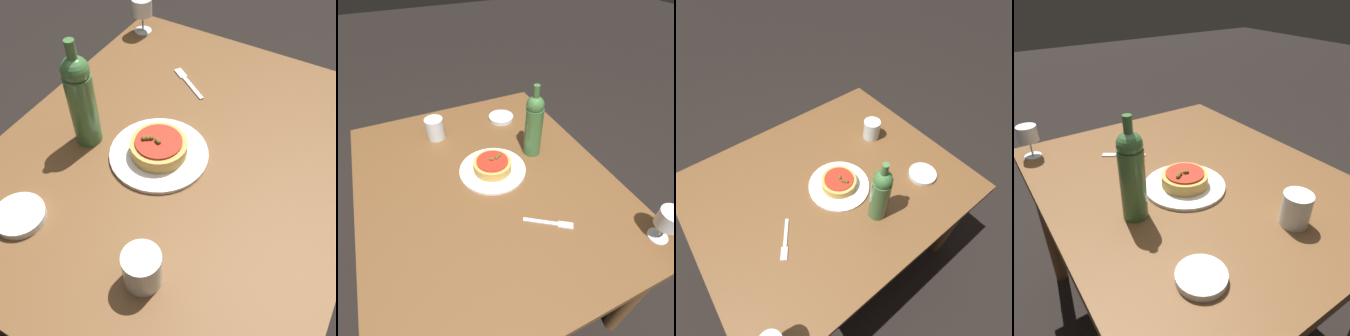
{
  "view_description": "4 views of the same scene",
  "coord_description": "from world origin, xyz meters",
  "views": [
    {
      "loc": [
        0.67,
        0.34,
        1.61
      ],
      "look_at": [
        0.08,
        0.01,
        0.79
      ],
      "focal_mm": 42.0,
      "sensor_mm": 36.0,
      "label": 1
    },
    {
      "loc": [
        -0.73,
        0.24,
        1.55
      ],
      "look_at": [
        0.0,
        -0.1,
        0.79
      ],
      "focal_mm": 28.0,
      "sensor_mm": 36.0,
      "label": 2
    },
    {
      "loc": [
        -0.38,
        -0.62,
        1.77
      ],
      "look_at": [
        0.09,
        -0.01,
        0.82
      ],
      "focal_mm": 28.0,
      "sensor_mm": 36.0,
      "label": 3
    },
    {
      "loc": [
        0.81,
        -0.59,
        1.41
      ],
      "look_at": [
        -0.01,
        -0.03,
        0.81
      ],
      "focal_mm": 35.0,
      "sensor_mm": 36.0,
      "label": 4
    }
  ],
  "objects": [
    {
      "name": "pizza",
      "position": [
        0.03,
        -0.05,
        0.8
      ],
      "size": [
        0.16,
        0.16,
        0.06
      ],
      "color": "gold",
      "rests_on": "dinner_plate"
    },
    {
      "name": "dining_table",
      "position": [
        0.0,
        0.0,
        0.67
      ],
      "size": [
        1.23,
        1.0,
        0.76
      ],
      "color": "brown",
      "rests_on": "ground_plane"
    },
    {
      "name": "side_bowl",
      "position": [
        0.39,
        -0.24,
        0.77
      ],
      "size": [
        0.13,
        0.13,
        0.02
      ],
      "color": "silver",
      "rests_on": "dining_table"
    },
    {
      "name": "wine_glass",
      "position": [
        -0.5,
        -0.44,
        0.86
      ],
      "size": [
        0.08,
        0.08,
        0.13
      ],
      "color": "silver",
      "rests_on": "dining_table"
    },
    {
      "name": "dinner_plate",
      "position": [
        0.03,
        -0.05,
        0.77
      ],
      "size": [
        0.28,
        0.28,
        0.01
      ],
      "color": "white",
      "rests_on": "dining_table"
    },
    {
      "name": "fork",
      "position": [
        -0.3,
        -0.14,
        0.77
      ],
      "size": [
        0.12,
        0.16,
        0.0
      ],
      "rotation": [
        0.0,
        0.0,
        -2.17
      ],
      "color": "silver",
      "rests_on": "dining_table"
    },
    {
      "name": "wine_bottle",
      "position": [
        0.08,
        -0.26,
        0.91
      ],
      "size": [
        0.08,
        0.08,
        0.33
      ],
      "color": "#3D6B38",
      "rests_on": "dining_table"
    },
    {
      "name": "water_cup",
      "position": [
        0.37,
        0.11,
        0.82
      ],
      "size": [
        0.09,
        0.09,
        0.1
      ],
      "color": "silver",
      "rests_on": "dining_table"
    },
    {
      "name": "ground_plane",
      "position": [
        0.0,
        0.0,
        0.0
      ],
      "size": [
        14.0,
        14.0,
        0.0
      ],
      "primitive_type": "plane",
      "color": "black"
    }
  ]
}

